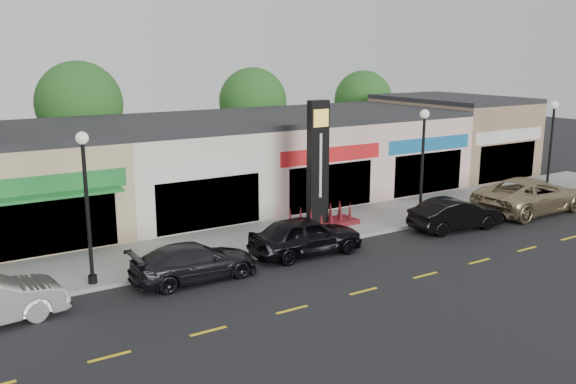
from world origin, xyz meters
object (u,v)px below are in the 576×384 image
(lamp_east_far, at_px, (551,139))
(car_gold_suv, at_px, (531,195))
(lamp_west_near, at_px, (86,193))
(car_black_conv, at_px, (456,214))
(pylon_sign, at_px, (318,183))
(lamp_east_near, at_px, (423,154))
(car_dark_sedan, at_px, (194,262))
(car_black_sedan, at_px, (306,236))

(lamp_east_far, relative_size, car_gold_suv, 0.83)
(lamp_west_near, bearing_deg, car_black_conv, -5.97)
(lamp_east_far, relative_size, pylon_sign, 0.91)
(lamp_east_far, bearing_deg, car_black_conv, -169.50)
(car_black_conv, height_order, car_gold_suv, car_gold_suv)
(lamp_east_near, bearing_deg, pylon_sign, 161.25)
(car_dark_sedan, distance_m, car_black_sedan, 5.11)
(lamp_east_near, distance_m, pylon_sign, 5.42)
(pylon_sign, distance_m, car_black_conv, 6.77)
(car_dark_sedan, height_order, car_gold_suv, car_gold_suv)
(car_black_sedan, bearing_deg, lamp_east_near, -78.89)
(lamp_east_near, bearing_deg, lamp_west_near, 180.00)
(lamp_east_near, xyz_separation_m, car_dark_sedan, (-12.59, -1.26, -2.78))
(lamp_east_far, xyz_separation_m, car_dark_sedan, (-22.59, -1.26, -2.78))
(lamp_east_far, bearing_deg, pylon_sign, 173.54)
(pylon_sign, distance_m, car_dark_sedan, 8.30)
(lamp_east_far, height_order, pylon_sign, pylon_sign)
(car_black_conv, xyz_separation_m, car_gold_suv, (5.90, 0.25, 0.16))
(lamp_east_far, relative_size, car_black_sedan, 1.13)
(lamp_east_far, bearing_deg, lamp_west_near, 180.00)
(lamp_east_far, bearing_deg, lamp_east_near, 180.00)
(lamp_east_near, bearing_deg, car_black_conv, -70.10)
(lamp_east_near, height_order, car_black_sedan, lamp_east_near)
(lamp_west_near, xyz_separation_m, car_dark_sedan, (3.41, -1.26, -2.78))
(lamp_east_far, height_order, car_black_conv, lamp_east_far)
(lamp_west_near, bearing_deg, car_black_sedan, -6.99)
(pylon_sign, bearing_deg, lamp_east_far, -6.46)
(pylon_sign, height_order, car_black_conv, pylon_sign)
(car_black_conv, bearing_deg, lamp_east_near, 26.83)
(car_black_sedan, xyz_separation_m, car_gold_suv, (14.01, -0.44, 0.09))
(car_dark_sedan, xyz_separation_m, car_gold_suv, (19.11, -0.22, 0.22))
(lamp_east_far, xyz_separation_m, car_black_conv, (-9.37, -1.74, -2.72))
(car_black_sedan, relative_size, car_black_conv, 1.05)
(lamp_west_near, relative_size, car_black_conv, 1.19)
(car_dark_sedan, distance_m, car_black_conv, 13.23)
(lamp_east_far, height_order, car_dark_sedan, lamp_east_far)
(lamp_east_near, relative_size, car_dark_sedan, 1.14)
(lamp_west_near, bearing_deg, lamp_east_near, 0.00)
(lamp_west_near, relative_size, pylon_sign, 0.91)
(lamp_east_near, relative_size, car_black_conv, 1.19)
(lamp_east_near, bearing_deg, car_dark_sedan, -174.27)
(car_black_conv, bearing_deg, car_black_sedan, 92.04)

